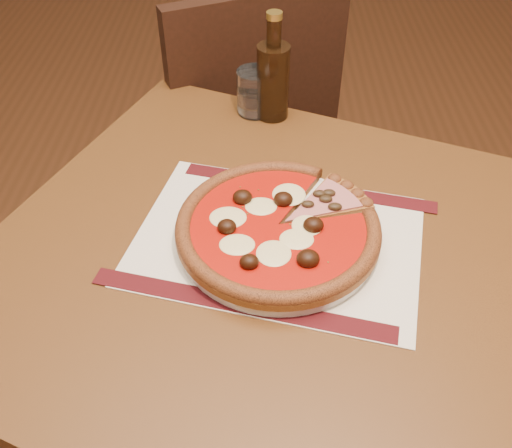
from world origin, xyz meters
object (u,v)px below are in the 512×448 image
at_px(chair_far, 241,126).
at_px(pizza, 278,226).
at_px(plate, 278,235).
at_px(water_glass, 255,92).
at_px(table, 256,290).
at_px(bottle, 273,78).

height_order(chair_far, pizza, chair_far).
xyz_separation_m(plate, water_glass, (-0.04, 0.38, 0.03)).
relative_size(table, plate, 3.43).
bearing_deg(water_glass, bottle, -22.64).
relative_size(plate, bottle, 1.44).
relative_size(plate, water_glass, 3.41).
bearing_deg(pizza, water_glass, 96.09).
xyz_separation_m(plate, bottle, (-0.01, 0.36, 0.07)).
bearing_deg(bottle, plate, -89.06).
height_order(plate, water_glass, water_glass).
height_order(table, pizza, pizza).
bearing_deg(water_glass, table, -88.97).
height_order(chair_far, bottle, bottle).
xyz_separation_m(table, bottle, (0.03, 0.38, 0.18)).
bearing_deg(pizza, table, -156.35).
height_order(chair_far, plate, chair_far).
bearing_deg(water_glass, chair_far, 98.12).
bearing_deg(table, water_glass, 91.03).
bearing_deg(pizza, plate, 39.24).
height_order(chair_far, water_glass, chair_far).
distance_m(chair_far, water_glass, 0.40).
relative_size(pizza, bottle, 1.48).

